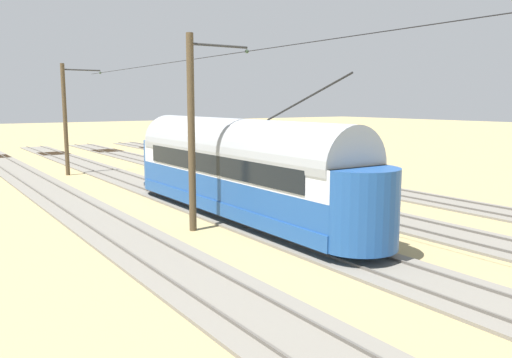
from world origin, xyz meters
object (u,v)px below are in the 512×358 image
vintage_streetcar (238,167)px  catenary_pole_foreground (66,118)px  switch_stand (275,158)px  catenary_pole_mid_near (193,130)px

vintage_streetcar → catenary_pole_foreground: catenary_pole_foreground is taller
switch_stand → catenary_pole_mid_near: bearing=44.9°
catenary_pole_mid_near → vintage_streetcar: bearing=-164.2°
catenary_pole_foreground → catenary_pole_mid_near: bearing=90.0°
catenary_pole_foreground → vintage_streetcar: bearing=97.8°
catenary_pole_mid_near → catenary_pole_foreground: bearing=-90.0°
catenary_pole_foreground → switch_stand: catenary_pole_foreground is taller
vintage_streetcar → catenary_pole_mid_near: size_ratio=2.22×
vintage_streetcar → catenary_pole_foreground: 18.26m
vintage_streetcar → catenary_pole_mid_near: bearing=15.8°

